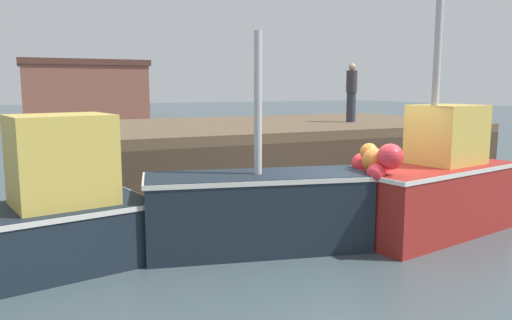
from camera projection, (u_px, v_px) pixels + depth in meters
name	position (u px, v px, depth m)	size (l,w,h in m)	color
ground	(354.00, 238.00, 9.66)	(120.00, 160.00, 0.10)	#3D4C51
pier	(278.00, 133.00, 15.17)	(12.13, 6.74, 1.74)	brown
fishing_boat_near_left	(45.00, 215.00, 7.74)	(3.65, 2.24, 2.43)	#19232D
fishing_boat_near_right	(258.00, 209.00, 8.76)	(4.11, 2.15, 3.78)	#19232D
fishing_boat_mid	(431.00, 185.00, 9.72)	(3.84, 2.21, 5.20)	maroon
rowboat	(475.00, 185.00, 13.54)	(2.04, 1.18, 0.47)	silver
dockworker	(351.00, 93.00, 15.68)	(0.34, 0.34, 1.83)	#2D3342
warehouse	(84.00, 90.00, 44.52)	(10.60, 6.52, 5.15)	brown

